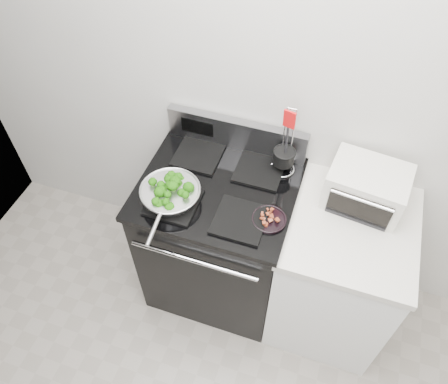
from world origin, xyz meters
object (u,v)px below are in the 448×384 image
at_px(gas_range, 219,237).
at_px(toaster_oven, 366,187).
at_px(skillet, 170,194).
at_px(utensil_holder, 283,160).
at_px(bacon_plate, 269,218).

distance_m(gas_range, toaster_oven, 0.90).
relative_size(skillet, toaster_oven, 1.19).
xyz_separation_m(gas_range, toaster_oven, (0.70, 0.16, 0.54)).
bearing_deg(utensil_holder, gas_range, -129.09).
xyz_separation_m(gas_range, skillet, (-0.19, -0.16, 0.51)).
bearing_deg(gas_range, toaster_oven, 12.79).
bearing_deg(bacon_plate, utensil_holder, 93.26).
xyz_separation_m(utensil_holder, toaster_oven, (0.42, -0.05, 0.00)).
bearing_deg(toaster_oven, gas_range, -160.35).
relative_size(utensil_holder, toaster_oven, 1.01).
distance_m(gas_range, skillet, 0.57).
bearing_deg(toaster_oven, utensil_holder, 179.61).
height_order(gas_range, bacon_plate, gas_range).
distance_m(skillet, bacon_plate, 0.49).
bearing_deg(utensil_holder, toaster_oven, 6.34).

